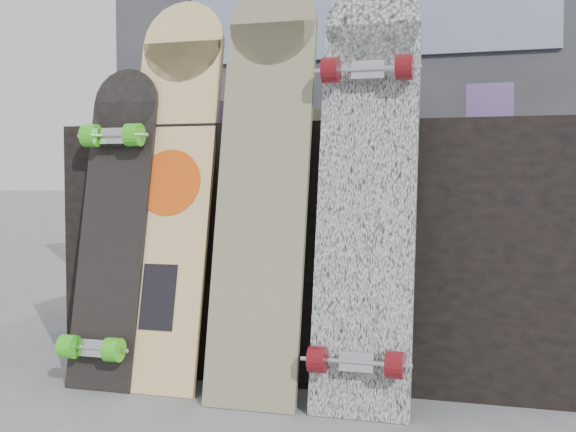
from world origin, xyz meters
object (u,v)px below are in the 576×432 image
(longboard_geisha, at_px, (171,178))
(longboard_cascadia, at_px, (366,181))
(longboard_celtic, at_px, (264,172))
(vendor_table, at_px, (324,247))
(skateboard_dark, at_px, (112,220))

(longboard_geisha, xyz_separation_m, longboard_cascadia, (0.62, -0.09, -0.01))
(longboard_geisha, bearing_deg, longboard_cascadia, -7.88)
(longboard_celtic, relative_size, longboard_cascadia, 1.02)
(vendor_table, height_order, longboard_celtic, longboard_celtic)
(skateboard_dark, bearing_deg, longboard_cascadia, -1.98)
(longboard_celtic, xyz_separation_m, skateboard_dark, (-0.49, 0.01, -0.14))
(longboard_cascadia, bearing_deg, longboard_geisha, 172.12)
(longboard_cascadia, bearing_deg, longboard_celtic, 176.27)
(longboard_celtic, height_order, skateboard_dark, longboard_celtic)
(vendor_table, bearing_deg, longboard_geisha, -140.97)
(longboard_geisha, height_order, skateboard_dark, longboard_geisha)
(vendor_table, relative_size, longboard_cascadia, 1.33)
(longboard_geisha, bearing_deg, longboard_celtic, -11.70)
(vendor_table, xyz_separation_m, longboard_celtic, (-0.08, -0.40, 0.25))
(longboard_celtic, height_order, longboard_cascadia, longboard_celtic)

